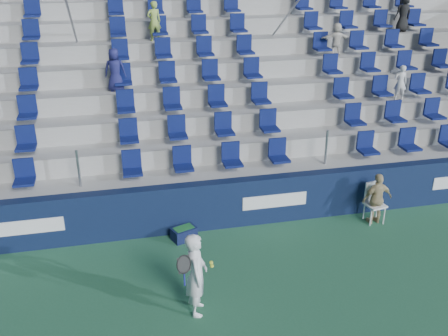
% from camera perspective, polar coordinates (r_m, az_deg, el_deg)
% --- Properties ---
extents(ground, '(70.00, 70.00, 0.00)m').
position_cam_1_polar(ground, '(9.72, 2.54, -16.00)').
color(ground, '#2A6242').
rests_on(ground, ground).
extents(sponsor_wall, '(24.00, 0.32, 1.20)m').
position_cam_1_polar(sponsor_wall, '(11.93, -1.29, -4.25)').
color(sponsor_wall, '#101C3C').
rests_on(sponsor_wall, ground).
extents(grandstand, '(24.00, 8.17, 6.63)m').
position_cam_1_polar(grandstand, '(16.08, -4.99, 9.04)').
color(grandstand, '#A6A6A1').
rests_on(grandstand, ground).
extents(tennis_player, '(0.69, 0.67, 1.65)m').
position_cam_1_polar(tennis_player, '(9.21, -3.19, -12.01)').
color(tennis_player, white).
rests_on(tennis_player, ground).
extents(line_judge_chair, '(0.51, 0.53, 1.00)m').
position_cam_1_polar(line_judge_chair, '(12.81, 16.72, -3.40)').
color(line_judge_chair, white).
rests_on(line_judge_chair, ground).
extents(line_judge, '(0.78, 0.35, 1.31)m').
position_cam_1_polar(line_judge, '(12.66, 17.09, -3.38)').
color(line_judge, tan).
rests_on(line_judge, ground).
extents(ball_bin, '(0.64, 0.53, 0.31)m').
position_cam_1_polar(ball_bin, '(11.70, -4.61, -7.40)').
color(ball_bin, '#0F1639').
rests_on(ball_bin, ground).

